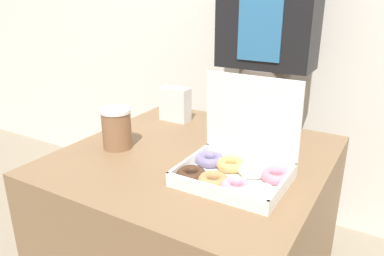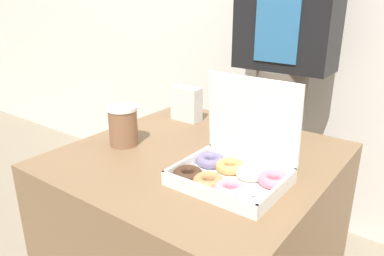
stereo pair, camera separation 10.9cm
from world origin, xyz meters
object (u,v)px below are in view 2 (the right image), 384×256
at_px(coffee_cup, 123,126).
at_px(napkin_holder, 187,104).
at_px(donut_box, 233,168).
at_px(person_customer, 283,68).

distance_m(coffee_cup, napkin_holder, 0.34).
height_order(donut_box, coffee_cup, donut_box).
xyz_separation_m(donut_box, person_customer, (-0.22, 0.81, 0.13)).
distance_m(napkin_holder, person_customer, 0.52).
height_order(donut_box, person_customer, person_customer).
bearing_deg(person_customer, napkin_holder, -113.55).
bearing_deg(napkin_holder, donut_box, -38.84).
height_order(coffee_cup, person_customer, person_customer).
bearing_deg(coffee_cup, person_customer, 74.85).
xyz_separation_m(coffee_cup, person_customer, (0.22, 0.81, 0.10)).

